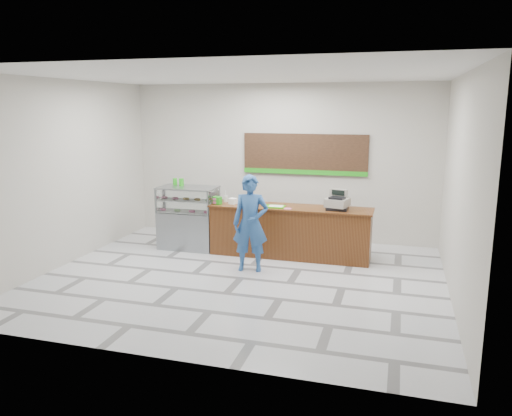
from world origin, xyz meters
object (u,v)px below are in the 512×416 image
(cash_register, at_px, (337,202))
(customer, at_px, (251,223))
(sales_counter, at_px, (290,231))
(display_case, at_px, (188,217))
(serving_tray, at_px, (275,206))

(cash_register, distance_m, customer, 1.80)
(sales_counter, relative_size, customer, 1.83)
(cash_register, bearing_deg, display_case, -166.68)
(customer, bearing_deg, sales_counter, 53.86)
(sales_counter, xyz_separation_m, customer, (-0.51, -1.06, 0.38))
(display_case, relative_size, serving_tray, 3.39)
(cash_register, relative_size, serving_tray, 1.29)
(display_case, bearing_deg, sales_counter, 0.00)
(sales_counter, distance_m, customer, 1.23)
(display_case, relative_size, customer, 0.74)
(sales_counter, distance_m, display_case, 2.23)
(sales_counter, bearing_deg, serving_tray, -156.25)
(customer, bearing_deg, serving_tray, 66.01)
(cash_register, xyz_separation_m, serving_tray, (-1.22, -0.11, -0.13))
(cash_register, bearing_deg, serving_tray, -161.28)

